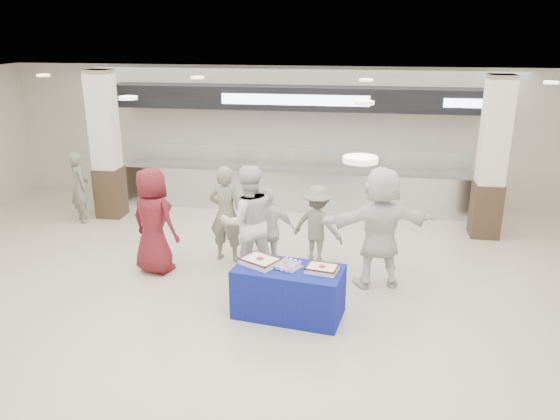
% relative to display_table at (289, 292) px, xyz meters
% --- Properties ---
extents(ground, '(14.00, 14.00, 0.00)m').
position_rel_display_table_xyz_m(ground, '(-0.54, -0.39, -0.38)').
color(ground, beige).
rests_on(ground, ground).
extents(serving_line, '(8.70, 0.85, 2.80)m').
position_rel_display_table_xyz_m(serving_line, '(-0.54, 5.01, 0.78)').
color(serving_line, silver).
rests_on(serving_line, ground).
extents(column_left, '(0.55, 0.55, 3.20)m').
position_rel_display_table_xyz_m(column_left, '(-4.54, 3.81, 1.15)').
color(column_left, '#352518').
rests_on(column_left, ground).
extents(column_right, '(0.55, 0.55, 3.20)m').
position_rel_display_table_xyz_m(column_right, '(3.46, 3.81, 1.15)').
color(column_right, '#352518').
rests_on(column_right, ground).
extents(display_table, '(1.65, 1.00, 0.75)m').
position_rel_display_table_xyz_m(display_table, '(0.00, 0.00, 0.00)').
color(display_table, navy).
rests_on(display_table, ground).
extents(sheet_cake_left, '(0.64, 0.60, 0.11)m').
position_rel_display_table_xyz_m(sheet_cake_left, '(-0.43, 0.08, 0.43)').
color(sheet_cake_left, white).
rests_on(sheet_cake_left, display_table).
extents(sheet_cake_right, '(0.49, 0.41, 0.09)m').
position_rel_display_table_xyz_m(sheet_cake_right, '(0.48, -0.03, 0.42)').
color(sheet_cake_right, white).
rests_on(sheet_cake_right, display_table).
extents(cupcake_tray, '(0.49, 0.45, 0.06)m').
position_rel_display_table_xyz_m(cupcake_tray, '(-0.04, 0.04, 0.41)').
color(cupcake_tray, '#A9A9AD').
rests_on(cupcake_tray, display_table).
extents(civilian_maroon, '(1.05, 0.88, 1.84)m').
position_rel_display_table_xyz_m(civilian_maroon, '(-2.48, 1.17, 0.55)').
color(civilian_maroon, maroon).
rests_on(civilian_maroon, ground).
extents(soldier_a, '(0.70, 0.51, 1.76)m').
position_rel_display_table_xyz_m(soldier_a, '(-1.38, 1.83, 0.50)').
color(soldier_a, slate).
rests_on(soldier_a, ground).
extents(chef_tall, '(1.14, 1.03, 1.93)m').
position_rel_display_table_xyz_m(chef_tall, '(-0.85, 1.24, 0.59)').
color(chef_tall, white).
rests_on(chef_tall, ground).
extents(chef_short, '(0.95, 0.58, 1.51)m').
position_rel_display_table_xyz_m(chef_short, '(-0.54, 1.42, 0.38)').
color(chef_short, white).
rests_on(chef_short, ground).
extents(soldier_b, '(1.07, 0.85, 1.45)m').
position_rel_display_table_xyz_m(soldier_b, '(0.25, 1.88, 0.35)').
color(soldier_b, slate).
rests_on(soldier_b, ground).
extents(civilian_white, '(1.95, 1.05, 2.01)m').
position_rel_display_table_xyz_m(civilian_white, '(1.30, 1.20, 0.63)').
color(civilian_white, white).
rests_on(civilian_white, ground).
extents(soldier_bg, '(0.66, 0.66, 1.55)m').
position_rel_display_table_xyz_m(soldier_bg, '(-5.01, 3.37, 0.40)').
color(soldier_bg, slate).
rests_on(soldier_bg, ground).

